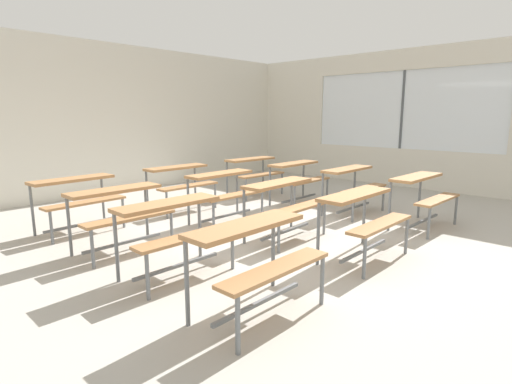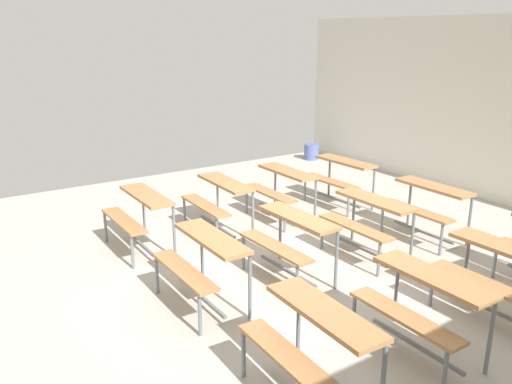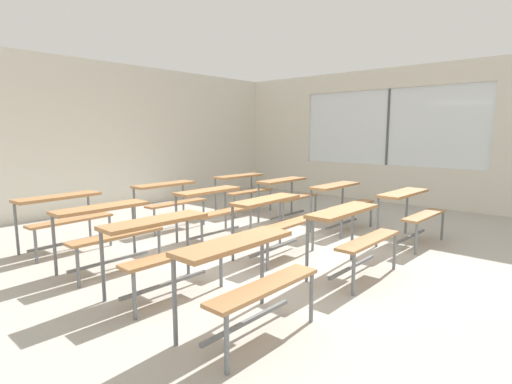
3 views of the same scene
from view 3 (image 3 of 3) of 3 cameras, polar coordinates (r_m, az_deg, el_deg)
The scene contains 15 objects.
ground at distance 5.29m, azimuth 0.51°, elevation -9.30°, with size 10.00×9.00×0.05m, color #ADA89E.
wall_back at distance 8.68m, azimuth -22.72°, elevation 7.28°, with size 10.00×0.12×3.00m, color silver.
wall_right at distance 9.35m, azimuth 21.88°, elevation 7.04°, with size 0.12×9.00×3.00m.
desk_bench_r0c0 at distance 3.19m, azimuth -1.60°, elevation -10.34°, with size 1.10×0.59×0.74m.
desk_bench_r0c1 at distance 4.57m, azimuth 13.50°, elevation -4.75°, with size 1.10×0.59×0.74m.
desk_bench_r0c2 at distance 6.14m, azimuth 21.17°, elevation -1.71°, with size 1.11×0.62×0.74m.
desk_bench_r1c0 at distance 4.05m, azimuth -13.26°, elevation -6.47°, with size 1.11×0.61×0.74m.
desk_bench_r1c1 at distance 5.16m, azimuth 2.45°, elevation -2.99°, with size 1.12×0.63×0.74m.
desk_bench_r1c2 at distance 6.68m, azimuth 12.03°, elevation -0.52°, with size 1.10×0.59×0.74m.
desk_bench_r2c0 at distance 4.95m, azimuth -20.56°, elevation -4.06°, with size 1.10×0.60×0.74m.
desk_bench_r2c1 at distance 5.98m, azimuth -6.12°, elevation -1.43°, with size 1.11×0.60×0.74m.
desk_bench_r2c2 at distance 7.27m, azimuth 4.42°, elevation 0.37°, with size 1.10×0.60×0.74m.
desk_bench_r3c0 at distance 5.99m, azimuth -25.88°, elevation -2.24°, with size 1.13×0.64×0.74m.
desk_bench_r3c1 at distance 6.83m, azimuth -12.38°, elevation -0.33°, with size 1.10×0.59×0.74m.
desk_bench_r3c2 at distance 7.96m, azimuth -1.93°, elevation 1.11°, with size 1.13×0.64×0.74m.
Camera 3 is at (-3.80, -3.30, 1.60)m, focal length 28.00 mm.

